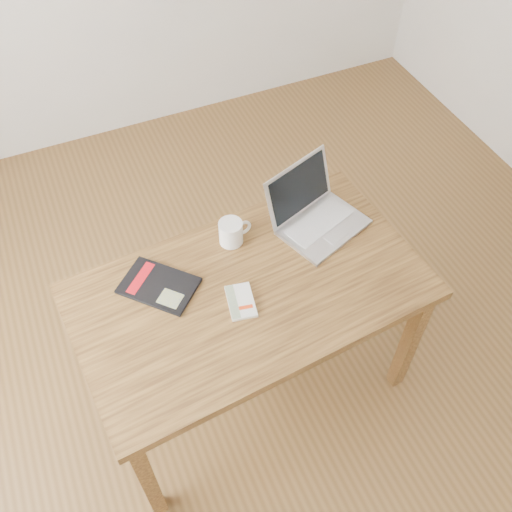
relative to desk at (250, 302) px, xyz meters
name	(u,v)px	position (x,y,z in m)	size (l,w,h in m)	color
room	(253,137)	(0.07, 0.12, 0.69)	(4.04, 4.04, 2.70)	brown
desk	(250,302)	(0.00, 0.00, 0.00)	(1.38, 0.86, 0.75)	brown
white_guidebook	(241,301)	(-0.06, -0.04, 0.10)	(0.12, 0.17, 0.01)	silver
black_guidebook	(159,286)	(-0.31, 0.15, 0.10)	(0.32, 0.32, 0.01)	black
laptop	(315,213)	(0.38, 0.21, 0.14)	(0.42, 0.40, 0.23)	silver
coffee_mug	(232,232)	(0.03, 0.25, 0.14)	(0.14, 0.10, 0.10)	white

